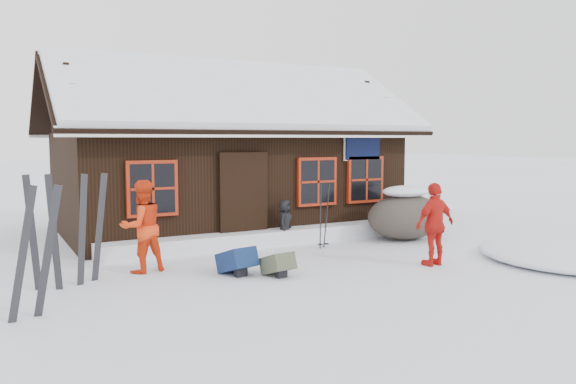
% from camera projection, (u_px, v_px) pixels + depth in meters
% --- Properties ---
extents(ground, '(120.00, 120.00, 0.00)m').
position_uv_depth(ground, '(253.00, 273.00, 9.83)').
color(ground, white).
rests_on(ground, ground).
extents(mountain_hut, '(8.90, 6.09, 4.42)m').
position_uv_depth(mountain_hut, '(224.00, 168.00, 14.75)').
color(mountain_hut, black).
rests_on(mountain_hut, ground).
extents(snow_drift, '(7.60, 0.60, 0.35)m').
position_uv_depth(snow_drift, '(271.00, 237.00, 12.50)').
color(snow_drift, white).
rests_on(snow_drift, ground).
extents(snow_mounds, '(20.60, 13.20, 0.48)m').
position_uv_depth(snow_mounds, '(286.00, 247.00, 12.25)').
color(snow_mounds, white).
rests_on(snow_mounds, ground).
extents(skier_orange_left, '(0.91, 0.78, 1.63)m').
position_uv_depth(skier_orange_left, '(142.00, 226.00, 9.84)').
color(skier_orange_left, red).
rests_on(skier_orange_left, ground).
extents(skier_orange_right, '(0.93, 0.44, 1.55)m').
position_uv_depth(skier_orange_right, '(435.00, 224.00, 10.37)').
color(skier_orange_right, red).
rests_on(skier_orange_right, ground).
extents(skier_crouched, '(0.57, 0.56, 0.99)m').
position_uv_depth(skier_crouched, '(285.00, 222.00, 12.58)').
color(skier_crouched, black).
rests_on(skier_crouched, ground).
extents(boulder, '(1.92, 1.44, 1.13)m').
position_uv_depth(boulder, '(406.00, 215.00, 13.12)').
color(boulder, '#443D36').
rests_on(boulder, ground).
extents(ski_pair_left, '(0.72, 0.23, 1.81)m').
position_uv_depth(ski_pair_left, '(35.00, 253.00, 7.29)').
color(ski_pair_left, black).
rests_on(ski_pair_left, ground).
extents(ski_pair_mid, '(0.52, 0.18, 1.86)m').
position_uv_depth(ski_pair_mid, '(43.00, 234.00, 8.66)').
color(ski_pair_mid, black).
rests_on(ski_pair_mid, ground).
extents(ski_pair_right, '(0.57, 0.25, 1.84)m').
position_uv_depth(ski_pair_right, '(91.00, 229.00, 9.17)').
color(ski_pair_right, black).
rests_on(ski_pair_right, ground).
extents(ski_poles, '(0.26, 0.13, 1.43)m').
position_uv_depth(ski_poles, '(324.00, 217.00, 12.08)').
color(ski_poles, black).
rests_on(ski_poles, ground).
extents(backpack_blue, '(0.59, 0.71, 0.34)m').
position_uv_depth(backpack_blue, '(237.00, 265.00, 9.72)').
color(backpack_blue, '#12244F').
rests_on(backpack_blue, ground).
extents(backpack_olive, '(0.46, 0.58, 0.29)m').
position_uv_depth(backpack_olive, '(278.00, 268.00, 9.60)').
color(backpack_olive, '#474B36').
rests_on(backpack_olive, ground).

